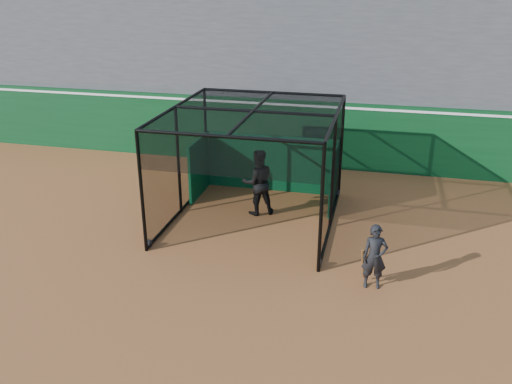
# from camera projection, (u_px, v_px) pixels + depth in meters

# --- Properties ---
(ground) EXTENTS (120.00, 120.00, 0.00)m
(ground) POSITION_uv_depth(u_px,v_px,m) (211.00, 272.00, 13.37)
(ground) COLOR brown
(ground) RESTS_ON ground
(outfield_wall) EXTENTS (50.00, 0.50, 2.50)m
(outfield_wall) POSITION_uv_depth(u_px,v_px,m) (279.00, 131.00, 20.54)
(outfield_wall) COLOR #0B3C1A
(outfield_wall) RESTS_ON ground
(grandstand) EXTENTS (50.00, 7.85, 8.95)m
(grandstand) POSITION_uv_depth(u_px,v_px,m) (298.00, 33.00, 22.73)
(grandstand) COLOR #4C4C4F
(grandstand) RESTS_ON ground
(batting_cage) EXTENTS (4.67, 5.24, 3.30)m
(batting_cage) POSITION_uv_depth(u_px,v_px,m) (253.00, 167.00, 15.60)
(batting_cage) COLOR black
(batting_cage) RESTS_ON ground
(batter) EXTENTS (1.23, 1.13, 2.03)m
(batter) POSITION_uv_depth(u_px,v_px,m) (258.00, 182.00, 16.25)
(batter) COLOR black
(batter) RESTS_ON ground
(on_deck_player) EXTENTS (0.63, 0.45, 1.58)m
(on_deck_player) POSITION_uv_depth(u_px,v_px,m) (375.00, 257.00, 12.45)
(on_deck_player) COLOR black
(on_deck_player) RESTS_ON ground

